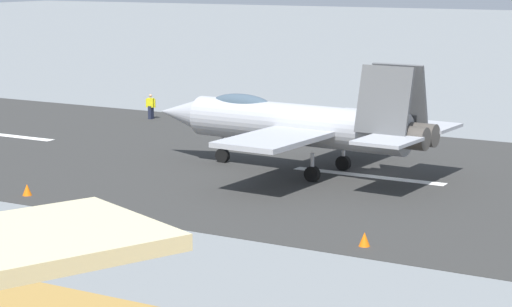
# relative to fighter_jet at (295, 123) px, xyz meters

# --- Properties ---
(ground_plane) EXTENTS (400.00, 400.00, 0.00)m
(ground_plane) POSITION_rel_fighter_jet_xyz_m (-4.42, -0.79, -2.50)
(ground_plane) COLOR slate
(runway_strip) EXTENTS (240.00, 26.00, 0.02)m
(runway_strip) POSITION_rel_fighter_jet_xyz_m (-4.43, -0.79, -2.49)
(runway_strip) COLOR #2F2F2E
(runway_strip) RESTS_ON ground
(fighter_jet) EXTENTS (16.16, 13.48, 5.70)m
(fighter_jet) POSITION_rel_fighter_jet_xyz_m (0.00, 0.00, 0.00)
(fighter_jet) COLOR #A1A4AB
(fighter_jet) RESTS_ON ground
(crew_person) EXTENTS (0.68, 0.38, 1.73)m
(crew_person) POSITION_rel_fighter_jet_xyz_m (16.77, -10.76, -1.64)
(crew_person) COLOR #1E2338
(crew_person) RESTS_ON ground
(marker_cone_near) EXTENTS (0.44, 0.44, 0.55)m
(marker_cone_near) POSITION_rel_fighter_jet_xyz_m (-8.56, 10.80, -2.23)
(marker_cone_near) COLOR orange
(marker_cone_near) RESTS_ON ground
(marker_cone_mid) EXTENTS (0.44, 0.44, 0.55)m
(marker_cone_mid) POSITION_rel_fighter_jet_xyz_m (8.03, 10.80, -2.23)
(marker_cone_mid) COLOR orange
(marker_cone_mid) RESTS_ON ground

